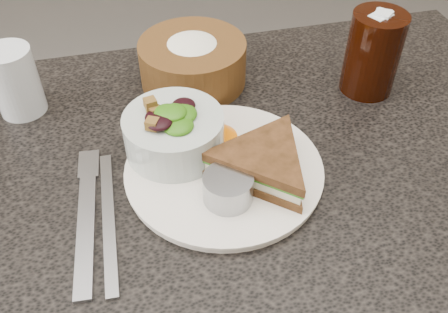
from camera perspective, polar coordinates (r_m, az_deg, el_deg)
name	(u,v)px	position (r m, az deg, el deg)	size (l,w,h in m)	color
dinner_plate	(224,170)	(0.65, 0.00, -1.56)	(0.25, 0.25, 0.01)	silver
sandwich	(264,163)	(0.62, 4.55, -0.75)	(0.16, 0.16, 0.04)	#56331A
salad_bowl	(174,128)	(0.65, -5.78, 3.31)	(0.13, 0.13, 0.08)	#A9B6B1
dressing_ramekin	(228,188)	(0.59, 0.46, -3.66)	(0.06, 0.06, 0.04)	gray
orange_wedge	(218,130)	(0.68, -0.72, 3.06)	(0.06, 0.06, 0.02)	orange
fork	(86,225)	(0.61, -15.49, -7.51)	(0.02, 0.20, 0.01)	#9A9CA3
knife	(109,219)	(0.61, -13.05, -6.94)	(0.01, 0.22, 0.00)	gray
bread_basket	(192,56)	(0.79, -3.62, 11.42)	(0.17, 0.17, 0.09)	brown
cola_glass	(374,50)	(0.79, 16.73, 11.59)	(0.08, 0.08, 0.14)	black
water_glass	(15,81)	(0.78, -22.76, 7.93)	(0.07, 0.07, 0.10)	silver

